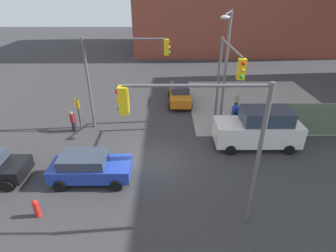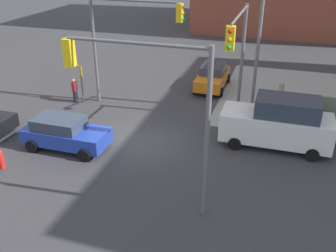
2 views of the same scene
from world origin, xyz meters
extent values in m
plane|color=#333335|center=(0.00, 0.00, 0.00)|extent=(120.00, 120.00, 0.00)
cube|color=gray|center=(9.00, 9.00, 0.01)|extent=(12.00, 12.00, 0.01)
cylinder|color=#59595B|center=(-4.50, 4.50, 3.25)|extent=(0.18, 0.18, 6.50)
cylinder|color=#59595B|center=(-1.80, 4.50, 6.38)|extent=(5.40, 0.12, 0.12)
cube|color=yellow|center=(0.90, 4.50, 5.85)|extent=(0.32, 0.36, 1.00)
sphere|color=red|center=(1.08, 4.50, 6.17)|extent=(0.18, 0.18, 0.18)
sphere|color=orange|center=(1.08, 4.50, 5.85)|extent=(0.18, 0.18, 0.18)
sphere|color=green|center=(1.08, 4.50, 5.53)|extent=(0.18, 0.18, 0.18)
cylinder|color=#59595B|center=(4.50, -4.50, 3.25)|extent=(0.18, 0.18, 6.50)
cylinder|color=#59595B|center=(1.96, -4.50, 6.38)|extent=(5.08, 0.12, 0.12)
cube|color=yellow|center=(-0.58, -4.50, 5.85)|extent=(0.32, 0.36, 1.00)
sphere|color=red|center=(-0.76, -4.50, 6.17)|extent=(0.18, 0.18, 0.18)
sphere|color=orange|center=(-0.76, -4.50, 5.85)|extent=(0.18, 0.18, 0.18)
sphere|color=green|center=(-0.76, -4.50, 5.53)|extent=(0.18, 0.18, 0.18)
cylinder|color=#59595B|center=(4.50, 4.50, 3.25)|extent=(0.18, 0.18, 6.50)
cylinder|color=#59595B|center=(4.50, 1.93, 6.38)|extent=(0.12, 5.15, 0.12)
cube|color=yellow|center=(4.50, -0.65, 5.85)|extent=(0.36, 0.32, 1.00)
sphere|color=red|center=(4.50, -0.83, 6.17)|extent=(0.18, 0.18, 0.18)
sphere|color=orange|center=(4.50, -0.83, 5.85)|extent=(0.18, 0.18, 0.18)
sphere|color=green|center=(4.50, -0.83, 5.53)|extent=(0.18, 0.18, 0.18)
cylinder|color=slate|center=(5.20, 5.80, 4.00)|extent=(0.20, 0.20, 8.00)
cylinder|color=#4C4C4C|center=(-5.40, 4.06, 1.20)|extent=(0.08, 0.08, 2.40)
cube|color=yellow|center=(-5.40, 4.06, 2.05)|extent=(0.48, 0.48, 0.64)
cube|color=navy|center=(6.20, 5.00, 0.57)|extent=(0.56, 0.64, 1.15)
cylinder|color=navy|center=(6.20, 5.00, 1.15)|extent=(0.56, 0.64, 0.56)
cylinder|color=red|center=(-5.00, -4.20, 0.40)|extent=(0.26, 0.26, 0.80)
cube|color=orange|center=(2.09, 9.03, 0.70)|extent=(1.80, 4.27, 0.75)
cube|color=#2D3847|center=(2.09, 9.37, 1.35)|extent=(1.58, 2.39, 0.55)
cylinder|color=black|center=(2.99, 7.58, 0.32)|extent=(0.22, 0.64, 0.64)
cylinder|color=black|center=(1.19, 7.58, 0.32)|extent=(0.22, 0.64, 0.64)
cylinder|color=black|center=(2.99, 10.48, 0.32)|extent=(0.22, 0.64, 0.64)
cylinder|color=black|center=(1.19, 10.48, 0.32)|extent=(0.22, 0.64, 0.64)
cube|color=#1E389E|center=(-3.13, -1.62, 0.70)|extent=(4.24, 1.80, 0.75)
cube|color=#2D3847|center=(-3.47, -1.62, 1.35)|extent=(2.37, 1.58, 0.55)
cylinder|color=black|center=(-1.69, -0.72, 0.32)|extent=(0.64, 0.22, 0.64)
cylinder|color=black|center=(-1.69, -2.52, 0.32)|extent=(0.64, 0.22, 0.64)
cylinder|color=black|center=(-4.58, -0.72, 0.32)|extent=(0.64, 0.22, 0.64)
cylinder|color=black|center=(-4.58, -2.52, 0.32)|extent=(0.64, 0.22, 0.64)
cylinder|color=black|center=(-7.25, -0.72, 0.32)|extent=(0.64, 0.22, 0.64)
cube|color=white|center=(6.74, 1.80, 1.02)|extent=(5.40, 2.10, 1.40)
cube|color=#2D3847|center=(7.17, 1.80, 2.17)|extent=(3.02, 1.85, 0.90)
cylinder|color=black|center=(4.90, 0.75, 0.32)|extent=(0.64, 0.22, 0.64)
cylinder|color=black|center=(4.90, 2.85, 0.32)|extent=(0.64, 0.22, 0.64)
cylinder|color=black|center=(8.58, 0.75, 0.32)|extent=(0.64, 0.22, 0.64)
cylinder|color=black|center=(8.58, 2.85, 0.32)|extent=(0.64, 0.22, 0.64)
cylinder|color=maroon|center=(-5.80, 3.80, 1.07)|extent=(0.36, 0.36, 0.61)
sphere|color=tan|center=(-5.80, 3.80, 1.48)|extent=(0.21, 0.21, 0.21)
cylinder|color=#1E1E2D|center=(-5.80, 3.80, 0.38)|extent=(0.28, 0.28, 0.77)
cylinder|color=#9E937A|center=(6.80, 7.40, 1.05)|extent=(0.36, 0.36, 0.60)
sphere|color=tan|center=(6.80, 7.40, 1.45)|extent=(0.20, 0.20, 0.20)
cylinder|color=#1E1E2D|center=(6.80, 7.40, 0.38)|extent=(0.28, 0.28, 0.75)
camera|label=1|loc=(0.91, -12.94, 9.34)|focal=28.00mm
camera|label=2|loc=(6.64, -15.81, 9.38)|focal=40.00mm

